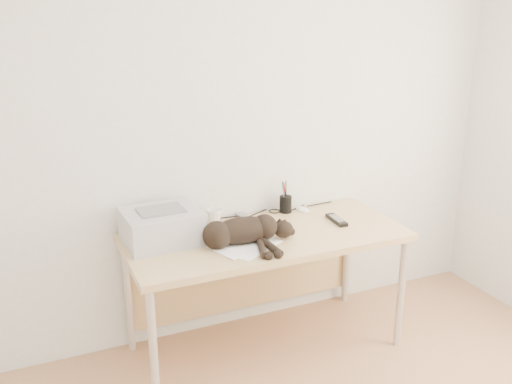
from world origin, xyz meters
name	(u,v)px	position (x,y,z in m)	size (l,w,h in m)	color
wall_back	(241,126)	(0.00, 1.75, 1.30)	(3.50, 3.50, 0.00)	white
desk	(260,250)	(0.00, 1.48, 0.61)	(1.60, 0.70, 0.74)	tan
printer	(162,226)	(-0.57, 1.52, 0.83)	(0.42, 0.36, 0.19)	#B0B0B5
papers	(246,245)	(-0.17, 1.28, 0.74)	(0.43, 0.37, 0.01)	white
cat	(239,233)	(-0.19, 1.32, 0.81)	(0.70, 0.34, 0.16)	black
mug	(214,216)	(-0.21, 1.67, 0.78)	(0.09, 0.09, 0.09)	white
pen_cup	(286,204)	(0.26, 1.67, 0.79)	(0.08, 0.08, 0.20)	black
remote_grey	(246,219)	(-0.02, 1.64, 0.75)	(0.05, 0.19, 0.02)	slate
remote_black	(337,220)	(0.47, 1.40, 0.75)	(0.05, 0.20, 0.02)	black
mouse	(302,208)	(0.38, 1.66, 0.76)	(0.07, 0.11, 0.04)	white
cable_tangle	(245,216)	(0.00, 1.70, 0.75)	(1.36, 0.08, 0.01)	black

